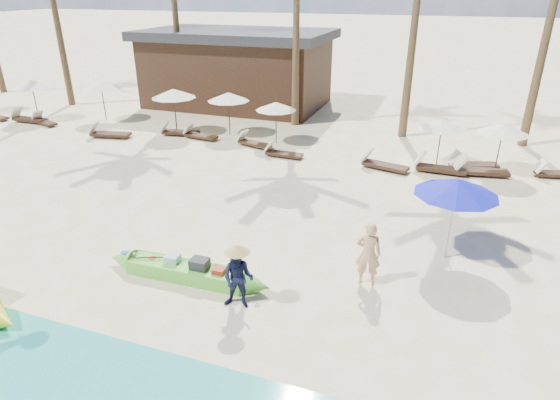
% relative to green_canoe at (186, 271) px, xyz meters
% --- Properties ---
extents(ground, '(240.00, 240.00, 0.00)m').
position_rel_green_canoe_xyz_m(ground, '(1.55, 0.09, -0.21)').
color(ground, '#FFE5BC').
rests_on(ground, ground).
extents(green_canoe, '(4.87, 0.72, 0.62)m').
position_rel_green_canoe_xyz_m(green_canoe, '(0.00, 0.00, 0.00)').
color(green_canoe, '#60CD3E').
rests_on(green_canoe, ground).
extents(tourist, '(0.64, 0.45, 1.65)m').
position_rel_green_canoe_xyz_m(tourist, '(4.21, 1.28, 0.62)').
color(tourist, tan).
rests_on(tourist, ground).
extents(vendor_green, '(0.78, 0.65, 1.47)m').
position_rel_green_canoe_xyz_m(vendor_green, '(1.68, -0.58, 0.52)').
color(vendor_green, '#141737').
rests_on(vendor_green, ground).
extents(blue_umbrella, '(2.10, 2.10, 2.26)m').
position_rel_green_canoe_xyz_m(blue_umbrella, '(5.99, 3.15, 1.83)').
color(blue_umbrella, '#99999E').
rests_on(blue_umbrella, ground).
extents(resort_parasol_1, '(2.05, 2.05, 2.11)m').
position_rel_green_canoe_xyz_m(resort_parasol_1, '(-15.18, 10.68, 1.69)').
color(resort_parasol_1, '#3A2417').
rests_on(resort_parasol_1, ground).
extents(lounger_1_right, '(2.00, 0.64, 0.68)m').
position_rel_green_canoe_xyz_m(lounger_1_right, '(-15.29, 10.06, 0.02)').
color(lounger_1_right, '#3A2417').
rests_on(lounger_1_right, ground).
extents(resort_parasol_2, '(2.00, 2.00, 2.06)m').
position_rel_green_canoe_xyz_m(resort_parasol_2, '(-11.65, 11.78, 1.65)').
color(resort_parasol_2, '#3A2417').
rests_on(resort_parasol_2, ground).
extents(lounger_2_left, '(1.74, 1.01, 0.57)m').
position_rel_green_canoe_xyz_m(lounger_2_left, '(-14.14, 9.98, -0.02)').
color(lounger_2_left, '#3A2417').
rests_on(lounger_2_left, ground).
extents(resort_parasol_3, '(2.11, 2.11, 2.18)m').
position_rel_green_canoe_xyz_m(resort_parasol_3, '(-6.75, 10.86, 1.75)').
color(resort_parasol_3, '#3A2417').
rests_on(resort_parasol_3, ground).
extents(lounger_3_left, '(2.04, 0.98, 0.67)m').
position_rel_green_canoe_xyz_m(lounger_3_left, '(-9.50, 9.19, 0.01)').
color(lounger_3_left, '#3A2417').
rests_on(lounger_3_left, ground).
extents(lounger_3_right, '(1.93, 0.92, 0.63)m').
position_rel_green_canoe_xyz_m(lounger_3_right, '(-6.52, 10.60, 0.00)').
color(lounger_3_right, '#3A2417').
rests_on(lounger_3_right, ground).
extents(resort_parasol_4, '(1.99, 1.99, 2.05)m').
position_rel_green_canoe_xyz_m(resort_parasol_4, '(-4.22, 11.55, 1.64)').
color(resort_parasol_4, '#3A2417').
rests_on(resort_parasol_4, ground).
extents(lounger_4_left, '(1.74, 0.71, 0.57)m').
position_rel_green_canoe_xyz_m(lounger_4_left, '(-5.31, 10.45, -0.02)').
color(lounger_4_left, '#3A2417').
rests_on(lounger_4_left, ground).
extents(lounger_4_right, '(1.76, 0.97, 0.57)m').
position_rel_green_canoe_xyz_m(lounger_4_right, '(-2.48, 10.24, -0.02)').
color(lounger_4_right, '#3A2417').
rests_on(lounger_4_right, ground).
extents(resort_parasol_5, '(1.84, 1.84, 1.89)m').
position_rel_green_canoe_xyz_m(resort_parasol_5, '(-1.65, 11.06, 1.50)').
color(resort_parasol_5, '#3A2417').
rests_on(resort_parasol_5, ground).
extents(lounger_5_left, '(1.67, 0.59, 0.56)m').
position_rel_green_canoe_xyz_m(lounger_5_left, '(-0.78, 9.32, -0.02)').
color(lounger_5_left, '#3A2417').
rests_on(lounger_5_left, ground).
extents(resort_parasol_6, '(1.85, 1.85, 1.91)m').
position_rel_green_canoe_xyz_m(resort_parasol_6, '(5.44, 10.38, 1.51)').
color(resort_parasol_6, '#3A2417').
rests_on(resort_parasol_6, ground).
extents(lounger_6_left, '(1.96, 1.01, 0.64)m').
position_rel_green_canoe_xyz_m(lounger_6_left, '(3.43, 9.27, 0.00)').
color(lounger_6_left, '#3A2417').
rests_on(lounger_6_left, ground).
extents(lounger_6_right, '(1.98, 0.68, 0.67)m').
position_rel_green_canoe_xyz_m(lounger_6_right, '(5.50, 9.61, 0.01)').
color(lounger_6_right, '#3A2417').
rests_on(lounger_6_right, ground).
extents(resort_parasol_7, '(1.89, 1.89, 1.95)m').
position_rel_green_canoe_xyz_m(resort_parasol_7, '(7.60, 10.29, 1.55)').
color(resort_parasol_7, '#3A2417').
rests_on(resort_parasol_7, ground).
extents(lounger_7_left, '(2.03, 1.17, 0.66)m').
position_rel_green_canoe_xyz_m(lounger_7_left, '(6.70, 10.41, 0.01)').
color(lounger_7_left, '#3A2417').
rests_on(lounger_7_left, ground).
extents(lounger_7_right, '(2.07, 0.92, 0.68)m').
position_rel_green_canoe_xyz_m(lounger_7_right, '(6.99, 9.80, 0.02)').
color(lounger_7_right, '#3A2417').
rests_on(lounger_7_right, ground).
extents(lounger_8_left, '(1.81, 0.88, 0.59)m').
position_rel_green_canoe_xyz_m(lounger_8_left, '(9.72, 10.56, -0.01)').
color(lounger_8_left, '#3A2417').
rests_on(lounger_8_left, ground).
extents(pavilion_west, '(10.80, 6.60, 4.30)m').
position_rel_green_canoe_xyz_m(pavilion_west, '(-6.45, 17.59, 1.98)').
color(pavilion_west, '#3A2417').
rests_on(pavilion_west, ground).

